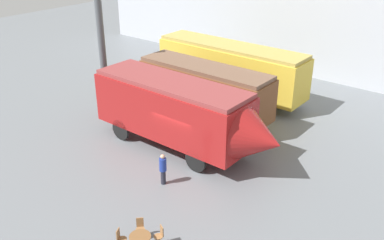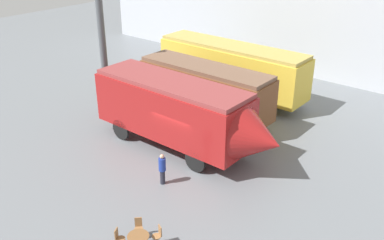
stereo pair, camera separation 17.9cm
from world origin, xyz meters
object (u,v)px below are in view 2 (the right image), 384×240
(passenger_coach_vintage, at_px, (231,66))
(streamlined_locomotive, at_px, (184,112))
(passenger_coach_wooden, at_px, (205,88))
(visitor_person, at_px, (162,168))
(cafe_table_near, at_px, (138,239))

(passenger_coach_vintage, height_order, streamlined_locomotive, streamlined_locomotive)
(passenger_coach_wooden, bearing_deg, passenger_coach_vintage, 103.42)
(passenger_coach_vintage, relative_size, visitor_person, 6.89)
(passenger_coach_wooden, height_order, visitor_person, passenger_coach_wooden)
(streamlined_locomotive, height_order, visitor_person, streamlined_locomotive)
(passenger_coach_vintage, distance_m, visitor_person, 12.09)
(visitor_person, bearing_deg, streamlined_locomotive, 113.13)
(passenger_coach_vintage, bearing_deg, streamlined_locomotive, -72.33)
(passenger_coach_wooden, distance_m, streamlined_locomotive, 4.16)
(passenger_coach_wooden, bearing_deg, cafe_table_near, -64.03)
(passenger_coach_wooden, relative_size, visitor_person, 5.47)
(cafe_table_near, height_order, visitor_person, visitor_person)
(streamlined_locomotive, bearing_deg, passenger_coach_wooden, 112.24)
(visitor_person, bearing_deg, cafe_table_near, -58.51)
(streamlined_locomotive, xyz_separation_m, visitor_person, (1.35, -3.16, -1.40))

